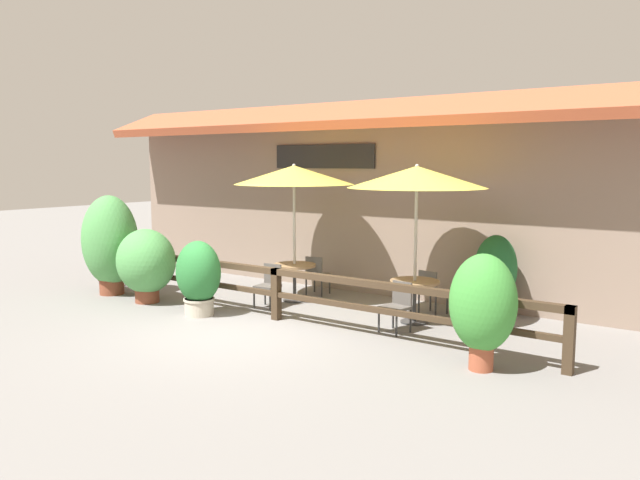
% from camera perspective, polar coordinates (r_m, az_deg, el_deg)
% --- Properties ---
extents(ground_plane, '(60.00, 60.00, 0.00)m').
position_cam_1_polar(ground_plane, '(10.80, -7.58, -8.34)').
color(ground_plane, slate).
extents(building_facade, '(14.28, 1.49, 4.23)m').
position_cam_1_polar(building_facade, '(13.72, 4.06, 4.16)').
color(building_facade, gray).
rests_on(building_facade, ground).
extents(patio_railing, '(10.40, 0.14, 0.95)m').
position_cam_1_polar(patio_railing, '(11.41, -4.03, -3.88)').
color(patio_railing, '#3D2D1E').
rests_on(patio_railing, ground).
extents(patio_umbrella_near, '(2.46, 2.46, 2.84)m').
position_cam_1_polar(patio_umbrella_near, '(12.75, -2.39, 5.95)').
color(patio_umbrella_near, '#B7B2A8').
rests_on(patio_umbrella_near, ground).
extents(dining_table_near, '(0.89, 0.89, 0.77)m').
position_cam_1_polar(dining_table_near, '(12.95, -2.35, -2.90)').
color(dining_table_near, olive).
rests_on(dining_table_near, ground).
extents(chair_near_streetside, '(0.46, 0.46, 0.85)m').
position_cam_1_polar(chair_near_streetside, '(12.45, -4.66, -3.98)').
color(chair_near_streetside, '#514C47').
rests_on(chair_near_streetside, ground).
extents(chair_near_wallside, '(0.47, 0.47, 0.85)m').
position_cam_1_polar(chair_near_wallside, '(13.53, -0.32, -3.06)').
color(chair_near_wallside, '#514C47').
rests_on(chair_near_wallside, ground).
extents(patio_umbrella_middle, '(2.46, 2.46, 2.84)m').
position_cam_1_polar(patio_umbrella_middle, '(11.08, 8.84, 5.69)').
color(patio_umbrella_middle, '#B7B2A8').
rests_on(patio_umbrella_middle, ground).
extents(dining_table_middle, '(0.89, 0.89, 0.77)m').
position_cam_1_polar(dining_table_middle, '(11.30, 8.65, -4.45)').
color(dining_table_middle, olive).
rests_on(dining_table_middle, ground).
extents(chair_middle_streetside, '(0.49, 0.49, 0.85)m').
position_cam_1_polar(chair_middle_streetside, '(10.71, 7.09, -5.84)').
color(chair_middle_streetside, '#514C47').
rests_on(chair_middle_streetside, ground).
extents(chair_middle_wallside, '(0.48, 0.48, 0.85)m').
position_cam_1_polar(chair_middle_wallside, '(11.96, 10.14, -4.53)').
color(chair_middle_wallside, '#514C47').
rests_on(chair_middle_wallside, ground).
extents(potted_plant_small_flowering, '(1.27, 1.14, 1.52)m').
position_cam_1_polar(potted_plant_small_flowering, '(13.26, -15.62, -2.00)').
color(potted_plant_small_flowering, brown).
rests_on(potted_plant_small_flowering, ground).
extents(potted_plant_broad_leaf, '(0.93, 0.84, 1.63)m').
position_cam_1_polar(potted_plant_broad_leaf, '(8.89, 14.66, -5.77)').
color(potted_plant_broad_leaf, '#9E4C33').
rests_on(potted_plant_broad_leaf, ground).
extents(potted_plant_tall_tropical, '(1.27, 1.14, 2.16)m').
position_cam_1_polar(potted_plant_tall_tropical, '(14.27, -18.65, -0.18)').
color(potted_plant_tall_tropical, brown).
rests_on(potted_plant_tall_tropical, ground).
extents(potted_plant_corner_fern, '(0.88, 0.80, 1.42)m').
position_cam_1_polar(potted_plant_corner_fern, '(11.92, -11.05, -3.25)').
color(potted_plant_corner_fern, '#B7AD99').
rests_on(potted_plant_corner_fern, ground).
extents(potted_plant_entrance_palm, '(0.78, 0.71, 1.54)m').
position_cam_1_polar(potted_plant_entrance_palm, '(12.00, 15.74, -3.08)').
color(potted_plant_entrance_palm, brown).
rests_on(potted_plant_entrance_palm, ground).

